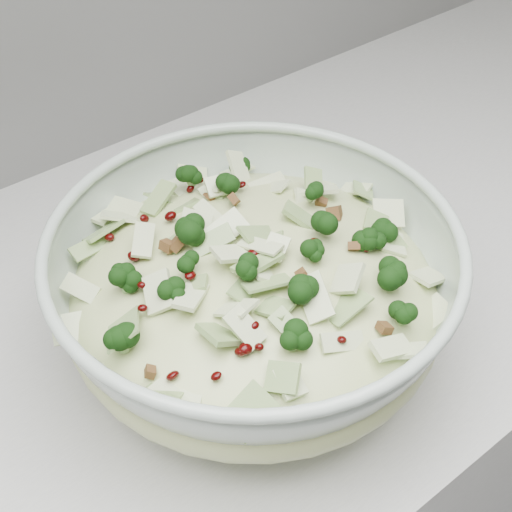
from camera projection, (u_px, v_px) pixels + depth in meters
The scene contains 3 objects.
counter at pixel (506, 298), 1.32m from camera, with size 3.60×0.60×0.90m, color silver.
mixing_bowl at pixel (254, 294), 0.61m from camera, with size 0.37×0.37×0.14m.
salad at pixel (254, 275), 0.59m from camera, with size 0.38×0.38×0.14m.
Camera 1 is at (-0.93, 1.27, 1.41)m, focal length 50.00 mm.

